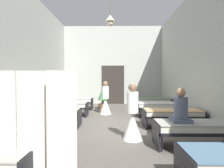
# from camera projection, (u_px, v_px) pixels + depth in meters

# --- Properties ---
(ground_plane) EXTENTS (6.69, 12.68, 0.10)m
(ground_plane) POSITION_uv_depth(u_px,v_px,m) (112.00, 128.00, 6.64)
(ground_plane) COLOR #59544C
(room_shell) EXTENTS (6.49, 12.28, 4.87)m
(room_shell) POSITION_uv_depth(u_px,v_px,m) (112.00, 57.00, 7.90)
(room_shell) COLOR #B2B7AD
(room_shell) RESTS_ON ground
(bed_left_row_1) EXTENTS (1.90, 0.84, 0.57)m
(bed_left_row_1) POSITION_uv_depth(u_px,v_px,m) (26.00, 127.00, 4.75)
(bed_left_row_1) COLOR black
(bed_left_row_1) RESTS_ON ground
(bed_right_row_1) EXTENTS (1.90, 0.84, 0.57)m
(bed_right_row_1) POSITION_uv_depth(u_px,v_px,m) (196.00, 128.00, 4.70)
(bed_right_row_1) COLOR black
(bed_right_row_1) RESTS_ON ground
(bed_left_row_2) EXTENTS (1.90, 0.84, 0.57)m
(bed_left_row_2) POSITION_uv_depth(u_px,v_px,m) (51.00, 113.00, 6.65)
(bed_left_row_2) COLOR black
(bed_left_row_2) RESTS_ON ground
(bed_right_row_2) EXTENTS (1.90, 0.84, 0.57)m
(bed_right_row_2) POSITION_uv_depth(u_px,v_px,m) (172.00, 114.00, 6.60)
(bed_right_row_2) COLOR black
(bed_right_row_2) RESTS_ON ground
(bed_left_row_3) EXTENTS (1.90, 0.84, 0.57)m
(bed_left_row_3) POSITION_uv_depth(u_px,v_px,m) (65.00, 106.00, 8.55)
(bed_left_row_3) COLOR black
(bed_left_row_3) RESTS_ON ground
(bed_right_row_3) EXTENTS (1.90, 0.84, 0.57)m
(bed_right_row_3) POSITION_uv_depth(u_px,v_px,m) (159.00, 106.00, 8.50)
(bed_right_row_3) COLOR black
(bed_right_row_3) RESTS_ON ground
(bed_left_row_4) EXTENTS (1.90, 0.84, 0.57)m
(bed_left_row_4) POSITION_uv_depth(u_px,v_px,m) (74.00, 101.00, 10.45)
(bed_left_row_4) COLOR black
(bed_left_row_4) RESTS_ON ground
(bed_right_row_4) EXTENTS (1.90, 0.84, 0.57)m
(bed_right_row_4) POSITION_uv_depth(u_px,v_px,m) (151.00, 101.00, 10.40)
(bed_right_row_4) COLOR black
(bed_right_row_4) RESTS_ON ground
(nurse_near_aisle) EXTENTS (0.52, 0.52, 1.49)m
(nurse_near_aisle) POSITION_uv_depth(u_px,v_px,m) (132.00, 119.00, 5.21)
(nurse_near_aisle) COLOR white
(nurse_near_aisle) RESTS_ON ground
(nurse_mid_aisle) EXTENTS (0.52, 0.52, 1.49)m
(nurse_mid_aisle) POSITION_uv_depth(u_px,v_px,m) (105.00, 102.00, 8.98)
(nurse_mid_aisle) COLOR white
(nurse_mid_aisle) RESTS_ON ground
(patient_seated_primary) EXTENTS (0.44, 0.44, 0.80)m
(patient_seated_primary) POSITION_uv_depth(u_px,v_px,m) (181.00, 109.00, 4.70)
(patient_seated_primary) COLOR #515B70
(patient_seated_primary) RESTS_ON bed_right_row_1
(potted_plant) EXTENTS (0.49, 0.49, 1.12)m
(potted_plant) POSITION_uv_depth(u_px,v_px,m) (103.00, 97.00, 10.37)
(potted_plant) COLOR brown
(potted_plant) RESTS_ON ground
(privacy_screen) EXTENTS (1.24, 0.25, 1.70)m
(privacy_screen) POSITION_uv_depth(u_px,v_px,m) (32.00, 132.00, 2.79)
(privacy_screen) COLOR silver
(privacy_screen) RESTS_ON ground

